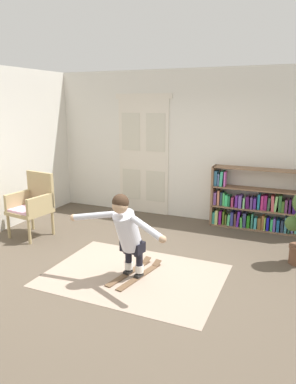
{
  "coord_description": "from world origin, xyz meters",
  "views": [
    {
      "loc": [
        1.98,
        -4.21,
        2.27
      ],
      "look_at": [
        0.01,
        0.31,
        1.05
      ],
      "focal_mm": 33.82,
      "sensor_mm": 36.0,
      "label": 1
    }
  ],
  "objects_px": {
    "bookshelf": "(258,206)",
    "wicker_chair": "(33,203)",
    "skis_pair": "(136,273)",
    "person_skier": "(127,230)"
  },
  "relations": [
    {
      "from": "bookshelf",
      "to": "wicker_chair",
      "type": "height_order",
      "value": "bookshelf"
    },
    {
      "from": "wicker_chair",
      "to": "skis_pair",
      "type": "bearing_deg",
      "value": -16.27
    },
    {
      "from": "wicker_chair",
      "to": "person_skier",
      "type": "bearing_deg",
      "value": -20.53
    },
    {
      "from": "skis_pair",
      "to": "bookshelf",
      "type": "bearing_deg",
      "value": 63.7
    },
    {
      "from": "wicker_chair",
      "to": "person_skier",
      "type": "height_order",
      "value": "person_skier"
    },
    {
      "from": "wicker_chair",
      "to": "skis_pair",
      "type": "height_order",
      "value": "wicker_chair"
    },
    {
      "from": "bookshelf",
      "to": "person_skier",
      "type": "xyz_separation_m",
      "value": [
        -1.29,
        -2.72,
        0.26
      ]
    },
    {
      "from": "bookshelf",
      "to": "person_skier",
      "type": "relative_size",
      "value": 1.21
    },
    {
      "from": "wicker_chair",
      "to": "skis_pair",
      "type": "relative_size",
      "value": 1.13
    },
    {
      "from": "bookshelf",
      "to": "wicker_chair",
      "type": "bearing_deg",
      "value": -152.0
    }
  ]
}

